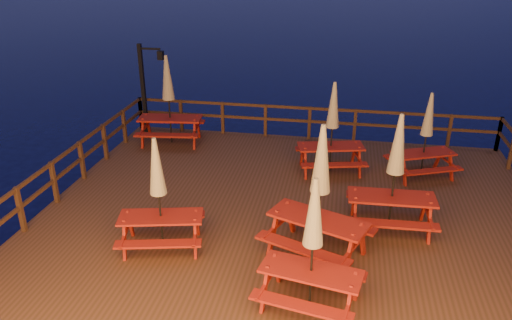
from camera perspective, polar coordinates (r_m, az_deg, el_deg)
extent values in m
plane|color=black|center=(12.49, 4.14, -7.21)|extent=(500.00, 500.00, 0.00)
cube|color=#492E17|center=(12.38, 4.16, -6.41)|extent=(12.00, 10.00, 0.40)
cylinder|color=#371A11|center=(17.94, -12.23, 1.19)|extent=(0.24, 0.24, 1.40)
cylinder|color=#371A11|center=(16.71, 5.88, -0.09)|extent=(0.24, 0.24, 1.40)
cylinder|color=#371A11|center=(17.30, 24.69, -1.41)|extent=(0.24, 0.24, 1.40)
cube|color=#371A11|center=(16.33, 6.20, 5.89)|extent=(11.70, 0.06, 0.09)
cube|color=#371A11|center=(16.47, 6.14, 4.42)|extent=(11.70, 0.06, 0.09)
cube|color=#371A11|center=(17.41, -9.46, 5.11)|extent=(0.10, 0.10, 1.10)
cube|color=#371A11|center=(16.48, 6.13, 4.24)|extent=(0.10, 0.10, 1.10)
cube|color=#371A11|center=(16.86, 22.20, 3.01)|extent=(0.10, 0.10, 1.10)
cube|color=#371A11|center=(13.62, -20.92, 0.75)|extent=(0.06, 9.70, 0.09)
cube|color=#371A11|center=(13.79, -20.65, -0.95)|extent=(0.06, 9.70, 0.09)
cube|color=#371A11|center=(13.81, -20.62, -1.16)|extent=(0.10, 0.10, 1.10)
cube|color=#371A11|center=(16.99, -14.26, 4.23)|extent=(0.10, 0.10, 1.10)
cube|color=#371A11|center=(16.27, 26.82, 1.48)|extent=(0.10, 0.10, 1.10)
cube|color=black|center=(17.18, -12.77, 7.91)|extent=(0.12, 0.12, 3.00)
cube|color=black|center=(16.75, -12.05, 12.33)|extent=(0.70, 0.06, 0.06)
cube|color=black|center=(16.66, -10.85, 11.67)|extent=(0.18, 0.18, 0.28)
sphere|color=#FFB266|center=(16.66, -10.85, 11.67)|extent=(0.14, 0.14, 0.14)
cube|color=#99270D|center=(16.21, -9.79, 4.73)|extent=(2.07, 1.01, 0.06)
cube|color=#99270D|center=(16.93, -9.24, 4.40)|extent=(2.01, 0.55, 0.06)
cube|color=#99270D|center=(15.71, -10.22, 2.80)|extent=(2.01, 0.55, 0.06)
cube|color=#99270D|center=(16.88, -12.18, 3.81)|extent=(0.08, 0.12, 0.83)
cube|color=#99270D|center=(16.22, -12.82, 2.93)|extent=(0.08, 0.12, 0.83)
cube|color=#99270D|center=(16.52, -6.62, 3.76)|extent=(0.08, 0.12, 0.83)
cube|color=#99270D|center=(15.85, -7.04, 2.86)|extent=(0.08, 0.12, 0.83)
cylinder|color=black|center=(16.04, -9.92, 6.59)|extent=(0.05, 0.05, 2.76)
cone|color=#9B8C60|center=(15.84, -10.12, 9.26)|extent=(0.40, 0.40, 1.38)
sphere|color=black|center=(15.70, -10.29, 11.53)|extent=(0.08, 0.08, 0.08)
cube|color=#99270D|center=(8.93, 6.32, -12.55)|extent=(1.87, 1.02, 0.05)
cube|color=#99270D|center=(9.57, 7.21, -12.00)|extent=(1.79, 0.61, 0.05)
cube|color=#99270D|center=(8.66, 5.13, -16.30)|extent=(1.79, 0.61, 0.05)
cube|color=#99270D|center=(9.57, 2.40, -12.37)|extent=(0.08, 0.11, 0.74)
cube|color=#99270D|center=(9.08, 1.01, -14.62)|extent=(0.08, 0.11, 0.74)
cube|color=#99270D|center=(9.30, 11.28, -14.10)|extent=(0.08, 0.11, 0.74)
cube|color=#99270D|center=(8.79, 10.44, -16.56)|extent=(0.08, 0.11, 0.74)
cylinder|color=black|center=(8.65, 6.46, -9.92)|extent=(0.04, 0.04, 2.46)
cone|color=#9B8C60|center=(8.29, 6.68, -5.95)|extent=(0.35, 0.35, 1.23)
sphere|color=black|center=(8.03, 6.87, -2.40)|extent=(0.07, 0.07, 0.07)
cube|color=#99270D|center=(10.67, -10.83, -6.40)|extent=(1.85, 1.04, 0.05)
cube|color=#99270D|center=(11.31, -10.33, -6.20)|extent=(1.76, 0.64, 0.05)
cube|color=#99270D|center=(10.33, -11.14, -9.40)|extent=(1.76, 0.64, 0.05)
cube|color=#99270D|center=(11.25, -14.16, -7.17)|extent=(0.08, 0.11, 0.72)
cube|color=#99270D|center=(10.72, -14.79, -8.91)|extent=(0.08, 0.11, 0.72)
cube|color=#99270D|center=(11.04, -6.72, -7.19)|extent=(0.08, 0.11, 0.72)
cube|color=#99270D|center=(10.50, -6.95, -8.97)|extent=(0.08, 0.11, 0.72)
cylinder|color=black|center=(10.44, -11.03, -4.10)|extent=(0.04, 0.04, 2.42)
cone|color=#9B8C60|center=(10.14, -11.33, -0.71)|extent=(0.35, 0.35, 1.21)
sphere|color=black|center=(9.93, -11.58, 2.24)|extent=(0.07, 0.07, 0.07)
cube|color=#99270D|center=(14.38, 18.61, 0.76)|extent=(1.80, 1.25, 0.05)
cube|color=#99270D|center=(14.92, 17.42, 0.59)|extent=(1.65, 0.89, 0.05)
cube|color=#99270D|center=(14.05, 19.58, -1.16)|extent=(1.65, 0.89, 0.05)
cube|color=#99270D|center=(14.42, 15.43, -0.28)|extent=(0.09, 0.11, 0.70)
cube|color=#99270D|center=(13.93, 16.56, -1.28)|extent=(0.09, 0.11, 0.70)
cube|color=#99270D|center=(15.10, 20.15, 0.19)|extent=(0.09, 0.11, 0.70)
cube|color=#99270D|center=(14.64, 21.38, -0.74)|extent=(0.09, 0.11, 0.70)
cylinder|color=black|center=(14.21, 18.85, 2.49)|extent=(0.04, 0.04, 2.33)
cone|color=#9B8C60|center=(14.01, 19.19, 4.98)|extent=(0.34, 0.34, 1.16)
sphere|color=black|center=(13.85, 19.49, 7.09)|extent=(0.07, 0.07, 0.07)
cube|color=#99270D|center=(14.08, 8.56, 1.55)|extent=(1.93, 1.10, 0.05)
cube|color=#99270D|center=(14.74, 8.04, 1.35)|extent=(1.83, 0.69, 0.05)
cube|color=#99270D|center=(13.66, 8.97, -0.58)|extent=(1.83, 0.69, 0.05)
cube|color=#99270D|center=(14.40, 5.27, 0.60)|extent=(0.08, 0.11, 0.76)
cube|color=#99270D|center=(13.80, 5.65, -0.47)|extent=(0.08, 0.11, 0.76)
cube|color=#99270D|center=(14.69, 11.11, 0.72)|extent=(0.08, 0.11, 0.76)
cube|color=#99270D|center=(14.10, 11.73, -0.33)|extent=(0.08, 0.11, 0.76)
cylinder|color=black|center=(13.90, 8.68, 3.47)|extent=(0.04, 0.04, 2.52)
cone|color=#9B8C60|center=(13.68, 8.86, 6.24)|extent=(0.36, 0.36, 1.26)
sphere|color=black|center=(13.52, 9.02, 8.60)|extent=(0.07, 0.07, 0.07)
cube|color=#99270D|center=(10.25, 7.13, -6.73)|extent=(2.15, 1.48, 0.06)
cube|color=#99270D|center=(10.95, 8.57, -6.72)|extent=(1.98, 1.05, 0.06)
cube|color=#99270D|center=(9.91, 5.32, -10.08)|extent=(1.98, 1.05, 0.06)
cube|color=#99270D|center=(11.07, 3.93, -6.65)|extent=(0.10, 0.13, 0.84)
cube|color=#99270D|center=(10.51, 1.98, -8.37)|extent=(0.10, 0.13, 0.84)
cube|color=#99270D|center=(10.50, 12.05, -8.99)|extent=(0.10, 0.13, 0.84)
cube|color=#99270D|center=(9.92, 10.48, -10.98)|extent=(0.10, 0.13, 0.84)
cylinder|color=black|center=(9.98, 7.28, -3.97)|extent=(0.05, 0.05, 2.79)
cone|color=#9B8C60|center=(9.65, 7.52, 0.14)|extent=(0.40, 0.40, 1.39)
sphere|color=black|center=(9.41, 7.73, 3.76)|extent=(0.08, 0.08, 0.08)
cube|color=#99270D|center=(11.49, 15.26, -4.12)|extent=(1.94, 0.81, 0.05)
cube|color=#99270D|center=(12.20, 14.80, -4.07)|extent=(1.92, 0.37, 0.05)
cube|color=#99270D|center=(11.09, 15.42, -7.11)|extent=(1.92, 0.37, 0.05)
cube|color=#99270D|center=(11.90, 11.07, -4.85)|extent=(0.07, 0.11, 0.80)
cube|color=#99270D|center=(11.29, 11.19, -6.54)|extent=(0.07, 0.11, 0.80)
cube|color=#99270D|center=(12.11, 18.65, -5.20)|extent=(0.07, 0.11, 0.80)
cube|color=#99270D|center=(11.51, 19.19, -6.87)|extent=(0.07, 0.11, 0.80)
cylinder|color=black|center=(11.26, 15.55, -1.72)|extent=(0.05, 0.05, 2.66)
cone|color=#9B8C60|center=(10.97, 15.97, 1.80)|extent=(0.38, 0.38, 1.33)
sphere|color=black|center=(10.77, 16.33, 4.84)|extent=(0.07, 0.07, 0.07)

